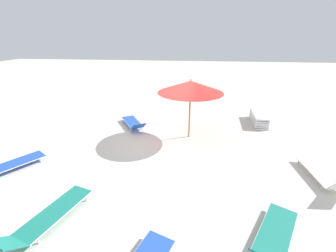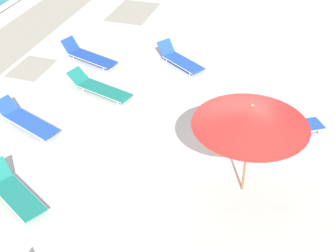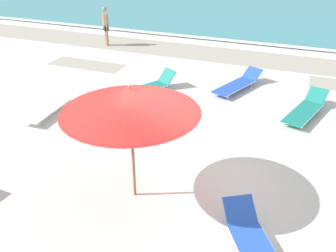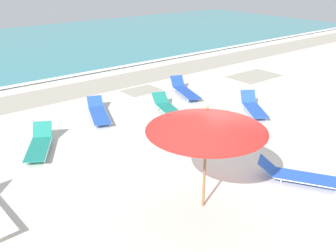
{
  "view_description": "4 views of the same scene",
  "coord_description": "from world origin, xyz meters",
  "px_view_note": "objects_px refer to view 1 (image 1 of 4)",
  "views": [
    {
      "loc": [
        -1.24,
        8.09,
        4.11
      ],
      "look_at": [
        -0.39,
        0.93,
        1.15
      ],
      "focal_mm": 24.0,
      "sensor_mm": 36.0,
      "label": 1
    },
    {
      "loc": [
        -9.68,
        -1.52,
        7.96
      ],
      "look_at": [
        -0.57,
        1.32,
        1.1
      ],
      "focal_mm": 50.0,
      "sensor_mm": 36.0,
      "label": 2
    },
    {
      "loc": [
        1.82,
        -6.31,
        4.99
      ],
      "look_at": [
        -1.06,
        1.07,
        0.73
      ],
      "focal_mm": 40.0,
      "sensor_mm": 36.0,
      "label": 3
    },
    {
      "loc": [
        -6.3,
        -5.99,
        5.17
      ],
      "look_at": [
        -0.06,
        1.89,
        0.87
      ],
      "focal_mm": 40.0,
      "sensor_mm": 36.0,
      "label": 4
    }
  ],
  "objects_px": {
    "sun_lounger_near_water_left": "(323,174)",
    "beach_umbrella": "(191,87)",
    "sun_lounger_mid_beach_solo": "(9,164)",
    "sun_lounger_mid_beach_pair_a": "(48,216)",
    "sun_lounger_near_water_right": "(133,123)",
    "sun_lounger_mid_beach_pair_b": "(274,236)",
    "lounger_stack": "(259,118)"
  },
  "relations": [
    {
      "from": "sun_lounger_near_water_left",
      "to": "sun_lounger_mid_beach_solo",
      "type": "xyz_separation_m",
      "value": [
        9.8,
        0.61,
        0.0
      ]
    },
    {
      "from": "beach_umbrella",
      "to": "sun_lounger_mid_beach_pair_a",
      "type": "distance_m",
      "value": 6.35
    },
    {
      "from": "beach_umbrella",
      "to": "sun_lounger_mid_beach_pair_a",
      "type": "xyz_separation_m",
      "value": [
        3.09,
        5.19,
        -1.96
      ]
    },
    {
      "from": "lounger_stack",
      "to": "sun_lounger_near_water_right",
      "type": "xyz_separation_m",
      "value": [
        6.03,
        1.23,
        -0.04
      ]
    },
    {
      "from": "sun_lounger_mid_beach_pair_a",
      "to": "lounger_stack",
      "type": "bearing_deg",
      "value": -115.33
    },
    {
      "from": "sun_lounger_mid_beach_pair_b",
      "to": "beach_umbrella",
      "type": "bearing_deg",
      "value": -39.97
    },
    {
      "from": "sun_lounger_mid_beach_solo",
      "to": "sun_lounger_mid_beach_pair_b",
      "type": "distance_m",
      "value": 7.87
    },
    {
      "from": "sun_lounger_mid_beach_solo",
      "to": "sun_lounger_mid_beach_pair_b",
      "type": "bearing_deg",
      "value": -159.76
    },
    {
      "from": "sun_lounger_near_water_left",
      "to": "sun_lounger_near_water_right",
      "type": "relative_size",
      "value": 1.0
    },
    {
      "from": "sun_lounger_mid_beach_solo",
      "to": "sun_lounger_near_water_right",
      "type": "bearing_deg",
      "value": -92.86
    },
    {
      "from": "lounger_stack",
      "to": "sun_lounger_near_water_left",
      "type": "xyz_separation_m",
      "value": [
        -0.72,
        4.67,
        -0.03
      ]
    },
    {
      "from": "beach_umbrella",
      "to": "sun_lounger_mid_beach_pair_a",
      "type": "relative_size",
      "value": 1.12
    },
    {
      "from": "sun_lounger_mid_beach_pair_b",
      "to": "sun_lounger_near_water_right",
      "type": "bearing_deg",
      "value": -22.97
    },
    {
      "from": "sun_lounger_mid_beach_pair_a",
      "to": "sun_lounger_near_water_left",
      "type": "bearing_deg",
      "value": -143.96
    },
    {
      "from": "sun_lounger_near_water_left",
      "to": "sun_lounger_mid_beach_pair_b",
      "type": "xyz_separation_m",
      "value": [
        2.16,
        2.5,
        -0.0
      ]
    },
    {
      "from": "lounger_stack",
      "to": "sun_lounger_near_water_left",
      "type": "distance_m",
      "value": 4.73
    },
    {
      "from": "beach_umbrella",
      "to": "sun_lounger_near_water_right",
      "type": "xyz_separation_m",
      "value": [
        2.65,
        -0.8,
        -1.96
      ]
    },
    {
      "from": "sun_lounger_mid_beach_solo",
      "to": "sun_lounger_mid_beach_pair_a",
      "type": "xyz_separation_m",
      "value": [
        -2.61,
        1.93,
        -0.01
      ]
    },
    {
      "from": "sun_lounger_mid_beach_pair_b",
      "to": "lounger_stack",
      "type": "bearing_deg",
      "value": -72.01
    },
    {
      "from": "beach_umbrella",
      "to": "lounger_stack",
      "type": "relative_size",
      "value": 1.35
    },
    {
      "from": "lounger_stack",
      "to": "sun_lounger_mid_beach_pair_a",
      "type": "xyz_separation_m",
      "value": [
        6.47,
        7.22,
        -0.04
      ]
    },
    {
      "from": "sun_lounger_mid_beach_solo",
      "to": "sun_lounger_mid_beach_pair_a",
      "type": "bearing_deg",
      "value": 177.61
    },
    {
      "from": "sun_lounger_mid_beach_pair_b",
      "to": "sun_lounger_mid_beach_pair_a",
      "type": "bearing_deg",
      "value": 29.87
    },
    {
      "from": "beach_umbrella",
      "to": "sun_lounger_mid_beach_pair_b",
      "type": "height_order",
      "value": "beach_umbrella"
    },
    {
      "from": "beach_umbrella",
      "to": "sun_lounger_mid_beach_solo",
      "type": "height_order",
      "value": "beach_umbrella"
    },
    {
      "from": "sun_lounger_mid_beach_solo",
      "to": "sun_lounger_mid_beach_pair_a",
      "type": "relative_size",
      "value": 0.85
    },
    {
      "from": "beach_umbrella",
      "to": "sun_lounger_mid_beach_pair_b",
      "type": "xyz_separation_m",
      "value": [
        -1.94,
        5.15,
        -1.95
      ]
    },
    {
      "from": "beach_umbrella",
      "to": "lounger_stack",
      "type": "xyz_separation_m",
      "value": [
        -3.38,
        -2.03,
        -1.92
      ]
    },
    {
      "from": "sun_lounger_near_water_left",
      "to": "beach_umbrella",
      "type": "bearing_deg",
      "value": -36.24
    },
    {
      "from": "sun_lounger_near_water_right",
      "to": "sun_lounger_mid_beach_pair_a",
      "type": "bearing_deg",
      "value": 54.1
    },
    {
      "from": "sun_lounger_near_water_right",
      "to": "sun_lounger_mid_beach_pair_b",
      "type": "height_order",
      "value": "sun_lounger_mid_beach_pair_b"
    },
    {
      "from": "sun_lounger_near_water_right",
      "to": "sun_lounger_mid_beach_pair_b",
      "type": "bearing_deg",
      "value": 95.98
    }
  ]
}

